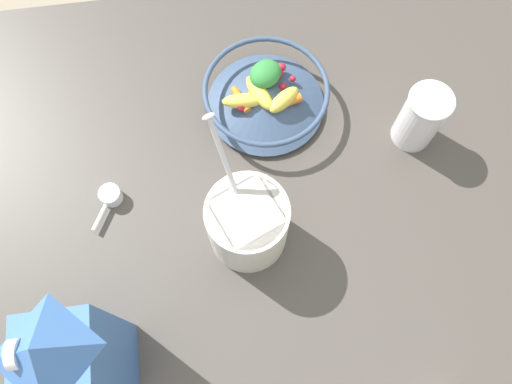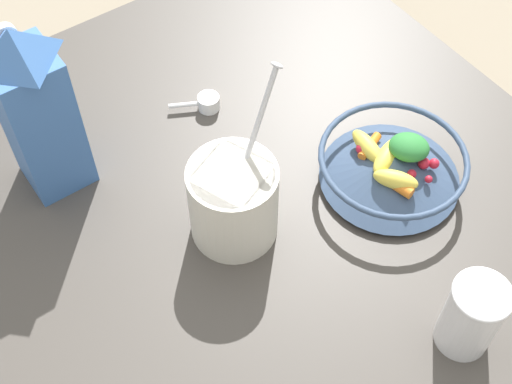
{
  "view_description": "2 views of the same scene",
  "coord_description": "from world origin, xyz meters",
  "px_view_note": "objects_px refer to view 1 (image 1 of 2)",
  "views": [
    {
      "loc": [
        0.2,
        -0.05,
        0.88
      ],
      "look_at": [
        -0.1,
        -0.01,
        0.08
      ],
      "focal_mm": 35.0,
      "sensor_mm": 36.0,
      "label": 1
    },
    {
      "loc": [
        0.28,
        0.48,
        0.95
      ],
      "look_at": [
        -0.06,
        -0.02,
        0.12
      ],
      "focal_mm": 50.0,
      "sensor_mm": 36.0,
      "label": 2
    }
  ],
  "objects_px": {
    "milk_carton": "(77,356)",
    "drinking_cup": "(421,117)",
    "yogurt_tub": "(248,223)",
    "fruit_bowl": "(266,95)"
  },
  "relations": [
    {
      "from": "drinking_cup",
      "to": "fruit_bowl",
      "type": "bearing_deg",
      "value": -110.86
    },
    {
      "from": "milk_carton",
      "to": "drinking_cup",
      "type": "bearing_deg",
      "value": 119.37
    },
    {
      "from": "milk_carton",
      "to": "yogurt_tub",
      "type": "height_order",
      "value": "milk_carton"
    },
    {
      "from": "fruit_bowl",
      "to": "milk_carton",
      "type": "xyz_separation_m",
      "value": [
        0.43,
        -0.32,
        0.11
      ]
    },
    {
      "from": "fruit_bowl",
      "to": "milk_carton",
      "type": "bearing_deg",
      "value": -36.65
    },
    {
      "from": "fruit_bowl",
      "to": "yogurt_tub",
      "type": "xyz_separation_m",
      "value": [
        0.25,
        -0.07,
        0.04
      ]
    },
    {
      "from": "yogurt_tub",
      "to": "fruit_bowl",
      "type": "bearing_deg",
      "value": 165.09
    },
    {
      "from": "fruit_bowl",
      "to": "milk_carton",
      "type": "height_order",
      "value": "milk_carton"
    },
    {
      "from": "fruit_bowl",
      "to": "drinking_cup",
      "type": "height_order",
      "value": "drinking_cup"
    },
    {
      "from": "milk_carton",
      "to": "yogurt_tub",
      "type": "xyz_separation_m",
      "value": [
        -0.17,
        0.25,
        -0.08
      ]
    }
  ]
}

